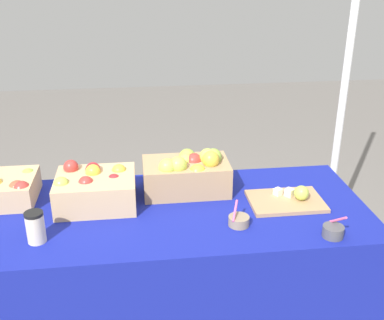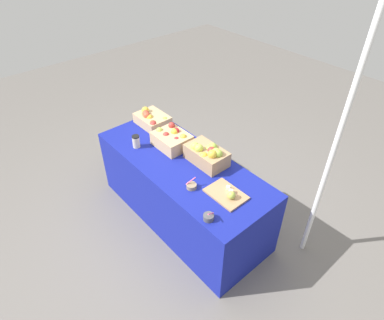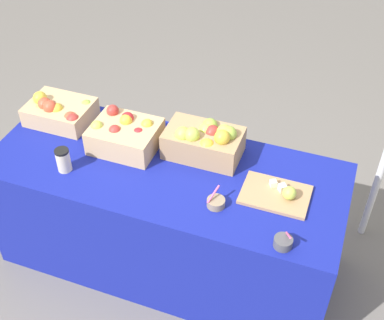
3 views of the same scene
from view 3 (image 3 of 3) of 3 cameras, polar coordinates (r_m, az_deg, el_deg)
name	(u,v)px [view 3 (image 3 of 3)]	position (r m, az deg, el deg)	size (l,w,h in m)	color
ground_plane	(169,256)	(3.23, -2.56, -10.64)	(10.00, 10.00, 0.00)	slate
table	(167,215)	(2.95, -2.77, -6.19)	(1.90, 0.76, 0.74)	navy
apple_crate_left	(60,111)	(3.06, -14.53, 5.28)	(0.36, 0.28, 0.17)	tan
apple_crate_middle	(125,135)	(2.80, -7.47, 2.82)	(0.35, 0.29, 0.19)	tan
apple_crate_right	(205,141)	(2.71, 1.47, 2.17)	(0.41, 0.24, 0.21)	tan
cutting_board_front	(278,194)	(2.56, 9.56, -3.75)	(0.34, 0.23, 0.09)	tan
sample_bowl_near	(283,242)	(2.34, 10.13, -9.00)	(0.09, 0.09, 0.11)	#4C4C51
sample_bowl_mid	(216,202)	(2.48, 2.68, -4.74)	(0.09, 0.10, 0.10)	gray
coffee_cup	(63,160)	(2.72, -14.16, 0.01)	(0.07, 0.07, 0.13)	beige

